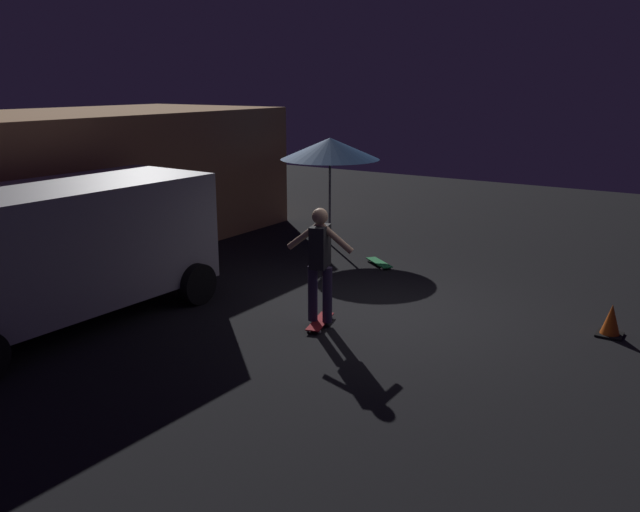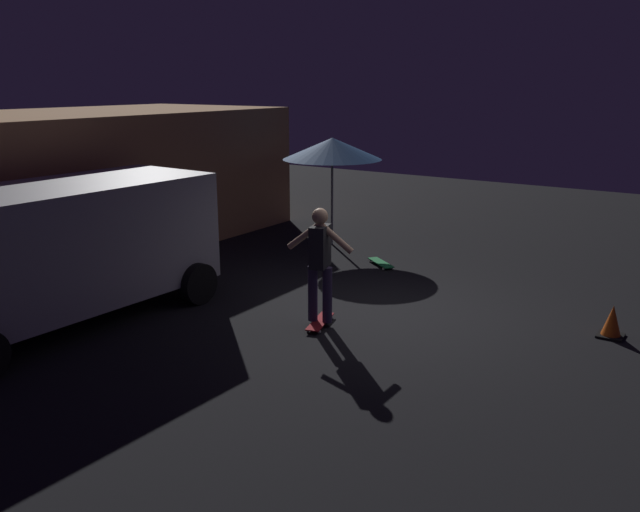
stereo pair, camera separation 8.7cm
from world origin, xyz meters
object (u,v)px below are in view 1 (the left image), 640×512
Objects in this scene: parked_van at (56,247)px; skateboard_spare at (379,263)px; patio_umbrella at (330,149)px; skater at (320,257)px; skateboard_ridden at (320,322)px; traffic_cone at (611,321)px.

parked_van is 5.92m from skateboard_spare.
skater is (-4.22, -2.50, -1.04)m from patio_umbrella.
skateboard_spare is 0.45× the size of skater.
parked_van is 3.94m from skateboard_ridden.
skateboard_ridden is 1.75× the size of traffic_cone.
skateboard_spare is at bearing 72.17° from traffic_cone.
skater is at bearing -58.51° from parked_van.
parked_van is 5.81× the size of skateboard_ridden.
parked_van reaches higher than skateboard_spare.
traffic_cone is at bearing -60.54° from parked_van.
patio_umbrella is 5.01m from skater.
parked_van is at bearing 119.46° from traffic_cone.
skater is at bearing -149.40° from patio_umbrella.
patio_umbrella reaches higher than parked_van.
parked_van is 3.78m from skater.
traffic_cone reaches higher than skateboard_ridden.
patio_umbrella is at bearing 30.60° from skateboard_ridden.
parked_van is 2.03× the size of patio_umbrella.
patio_umbrella is 2.80m from skateboard_spare.
patio_umbrella is 5.30m from skateboard_ridden.
skateboard_ridden and skateboard_spare have the same top height.
parked_van is at bearing 155.20° from skateboard_spare.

